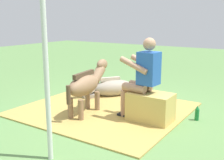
% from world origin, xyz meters
% --- Properties ---
extents(ground_plane, '(24.00, 24.00, 0.00)m').
position_xyz_m(ground_plane, '(0.00, 0.00, 0.00)').
color(ground_plane, '#608C4C').
extents(hay_patch, '(2.81, 2.62, 0.02)m').
position_xyz_m(hay_patch, '(0.26, -0.08, 0.01)').
color(hay_patch, tan).
rests_on(hay_patch, ground).
extents(hay_bale, '(0.70, 0.44, 0.48)m').
position_xyz_m(hay_bale, '(-0.70, 0.02, 0.24)').
color(hay_bale, tan).
rests_on(hay_bale, ground).
extents(person_seated, '(0.68, 0.44, 1.36)m').
position_xyz_m(person_seated, '(-0.54, 0.01, 0.75)').
color(person_seated, tan).
rests_on(person_seated, ground).
extents(pony_standing, '(0.43, 1.34, 0.89)m').
position_xyz_m(pony_standing, '(0.40, 0.27, 0.53)').
color(pony_standing, '#8C6B4C').
rests_on(pony_standing, ground).
extents(pony_lying, '(1.02, 1.23, 0.42)m').
position_xyz_m(pony_lying, '(0.69, -0.86, 0.19)').
color(pony_lying, gray).
rests_on(pony_lying, ground).
extents(soda_bottle, '(0.07, 0.07, 0.25)m').
position_xyz_m(soda_bottle, '(-1.32, -0.46, 0.12)').
color(soda_bottle, '#197233').
rests_on(soda_bottle, ground).
extents(tent_pole_left, '(0.06, 0.06, 2.55)m').
position_xyz_m(tent_pole_left, '(-0.24, 1.79, 1.28)').
color(tent_pole_left, silver).
rests_on(tent_pole_left, ground).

